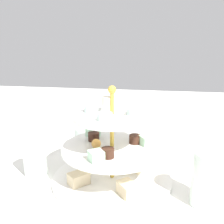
% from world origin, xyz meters
% --- Properties ---
extents(ground_plane, '(2.40, 2.40, 0.00)m').
position_xyz_m(ground_plane, '(0.00, 0.00, 0.00)').
color(ground_plane, silver).
extents(tiered_serving_stand, '(0.31, 0.31, 0.25)m').
position_xyz_m(tiered_serving_stand, '(0.00, 0.00, 0.07)').
color(tiered_serving_stand, white).
rests_on(tiered_serving_stand, ground_plane).
extents(water_glass_tall_right, '(0.07, 0.07, 0.13)m').
position_xyz_m(water_glass_tall_right, '(-0.07, -0.22, 0.06)').
color(water_glass_tall_right, silver).
rests_on(water_glass_tall_right, ground_plane).
extents(water_glass_short_left, '(0.06, 0.06, 0.07)m').
position_xyz_m(water_glass_short_left, '(0.20, 0.12, 0.04)').
color(water_glass_short_left, silver).
rests_on(water_glass_short_left, ground_plane).
extents(teacup_with_saucer, '(0.09, 0.09, 0.05)m').
position_xyz_m(teacup_with_saucer, '(0.24, 0.01, 0.02)').
color(teacup_with_saucer, white).
rests_on(teacup_with_saucer, ground_plane).
extents(butter_knife_right, '(0.14, 0.12, 0.00)m').
position_xyz_m(butter_knife_right, '(0.20, -0.20, 0.00)').
color(butter_knife_right, silver).
rests_on(butter_knife_right, ground_plane).
extents(water_glass_mid_back, '(0.06, 0.06, 0.10)m').
position_xyz_m(water_glass_mid_back, '(0.00, 0.21, 0.05)').
color(water_glass_mid_back, silver).
rests_on(water_glass_mid_back, ground_plane).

